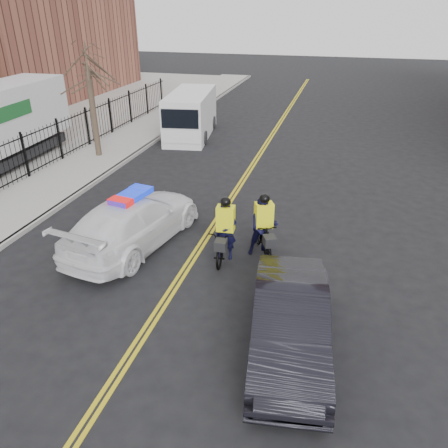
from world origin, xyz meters
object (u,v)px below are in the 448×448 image
object	(u,v)px
dark_sedan	(290,322)
cargo_van	(190,116)
cyclist_far	(263,231)
cyclist_near	(225,237)
police_cruiser	(134,221)

from	to	relation	value
dark_sedan	cargo_van	xyz separation A→B (m)	(-7.77, 15.88, 0.45)
cyclist_far	cyclist_near	bearing A→B (deg)	-179.80
dark_sedan	cyclist_near	bearing A→B (deg)	116.99
police_cruiser	cyclist_near	bearing A→B (deg)	-172.06
cargo_van	cyclist_far	world-z (taller)	cargo_van
dark_sedan	cyclist_near	world-z (taller)	cyclist_near
cargo_van	cyclist_near	xyz separation A→B (m)	(5.42, -12.45, -0.51)
police_cruiser	cyclist_far	distance (m)	4.05
police_cruiser	cyclist_far	world-z (taller)	cyclist_far
police_cruiser	dark_sedan	bearing A→B (deg)	156.33
cyclist_near	cargo_van	bearing A→B (deg)	109.46
cyclist_near	cyclist_far	bearing A→B (deg)	21.67
cargo_van	cyclist_far	size ratio (longest dim) A/B	3.02
dark_sedan	cyclist_far	xyz separation A→B (m)	(-1.32, 3.92, 0.04)
dark_sedan	cargo_van	size ratio (longest dim) A/B	0.75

